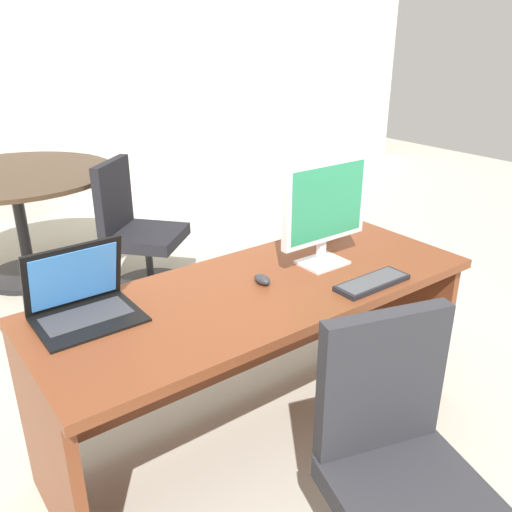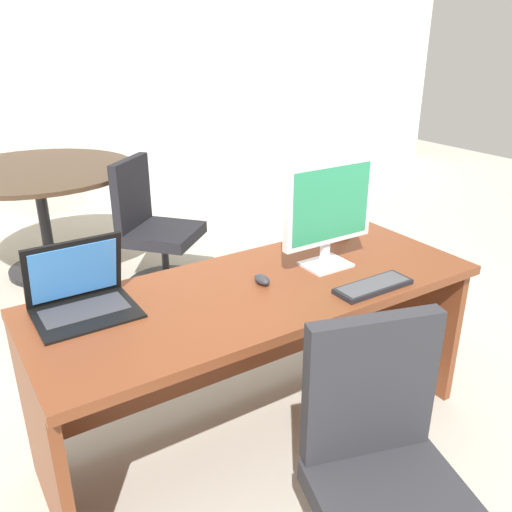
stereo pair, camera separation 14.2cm
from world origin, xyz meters
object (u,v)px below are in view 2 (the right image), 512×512
monitor (329,207)px  desk_lamp (345,180)px  meeting_table (40,194)px  meeting_chair_near (156,238)px  laptop (79,289)px  mouse (262,280)px  desk (254,324)px  office_chair (385,498)px  keyboard (373,286)px

monitor → desk_lamp: (0.29, 0.23, 0.02)m
meeting_table → meeting_chair_near: (0.58, -0.67, -0.24)m
laptop → desk_lamp: 1.32m
mouse → desk_lamp: bearing=20.1°
laptop → meeting_table: (0.30, 2.13, -0.22)m
monitor → meeting_table: monitor is taller
monitor → desk_lamp: size_ratio=1.16×
desk → mouse: bearing=-64.3°
desk_lamp → meeting_table: bearing=115.7°
monitor → office_chair: size_ratio=0.51×
laptop → desk_lamp: bearing=1.6°
desk_lamp → meeting_chair_near: desk_lamp is taller
mouse → office_chair: 0.92m
desk_lamp → office_chair: bearing=-123.9°
laptop → keyboard: (1.03, -0.47, -0.07)m
desk_lamp → office_chair: (-0.71, -1.05, -0.67)m
monitor → meeting_chair_near: bearing=94.7°
meeting_chair_near → laptop: bearing=-121.2°
office_chair → meeting_table: bearing=95.4°
keyboard → meeting_table: bearing=105.8°
laptop → monitor: bearing=-10.6°
meeting_chair_near → meeting_table: bearing=131.2°
meeting_table → monitor: bearing=-72.8°
monitor → keyboard: 0.38m
desk → meeting_chair_near: bearing=82.3°
desk_lamp → meeting_table: (-1.01, 2.09, -0.43)m
monitor → laptop: bearing=169.4°
keyboard → laptop: bearing=155.5°
desk → meeting_chair_near: meeting_chair_near is taller
desk_lamp → meeting_table: size_ratio=0.29×
desk → meeting_chair_near: size_ratio=2.04×
laptop → meeting_table: 2.16m
desk → keyboard: keyboard is taller
meeting_table → meeting_chair_near: 0.92m
desk → keyboard: size_ratio=5.49×
keyboard → office_chair: (-0.43, -0.55, -0.39)m
keyboard → meeting_table: (-0.73, 2.59, -0.15)m
monitor → laptop: monitor is taller
desk → office_chair: 0.88m
mouse → office_chair: (-0.08, -0.82, -0.40)m
laptop → keyboard: bearing=-24.5°
office_chair → meeting_table: size_ratio=0.67×
desk_lamp → office_chair: size_ratio=0.44×
desk → mouse: 0.22m
office_chair → desk: bearing=85.5°
laptop → mouse: laptop is taller
desk → desk_lamp: 0.83m
desk → meeting_chair_near: 1.64m
mouse → monitor: bearing=0.1°
mouse → office_chair: bearing=-95.8°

